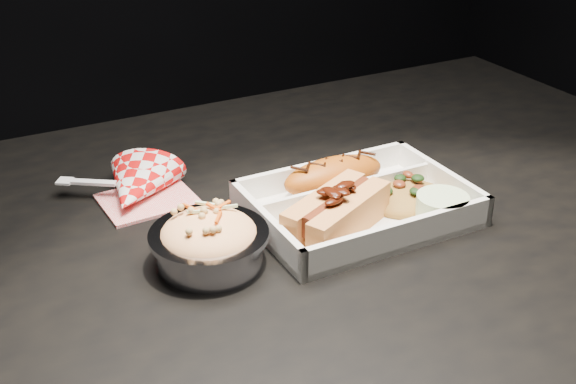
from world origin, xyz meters
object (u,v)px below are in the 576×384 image
Objects in this scene: dining_table at (305,278)px; foil_coleslaw_cup at (209,240)px; fried_pastry at (333,175)px; napkin_fork at (136,187)px; food_tray at (357,209)px; hotdog at (337,210)px.

dining_table is 0.19m from foil_coleslaw_cup.
fried_pastry is 0.85× the size of napkin_fork.
food_tray is 0.19m from foil_coleslaw_cup.
dining_table is at bearing -4.46° from napkin_fork.
food_tray is 2.00× the size of foil_coleslaw_cup.
fried_pastry reaches higher than dining_table.
dining_table is 8.10× the size of hotdog.
hotdog is at bearing -5.14° from foil_coleslaw_cup.
napkin_fork is at bearing 141.76° from dining_table.
hotdog is (-0.04, -0.03, 0.02)m from food_tray.
fried_pastry is (0.05, 0.02, 0.12)m from dining_table.
food_tray is at bearing 4.95° from hotdog.
fried_pastry is 0.09m from hotdog.
napkin_fork reaches higher than fried_pastry.
foil_coleslaw_cup is (-0.15, 0.01, -0.00)m from hotdog.
foil_coleslaw_cup reaches higher than fried_pastry.
dining_table is at bearing 71.10° from hotdog.
dining_table is 4.80× the size of food_tray.
hotdog reaches higher than foil_coleslaw_cup.
hotdog is 0.26m from napkin_fork.
napkin_fork is (-0.22, 0.16, 0.01)m from food_tray.
foil_coleslaw_cup reaches higher than food_tray.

